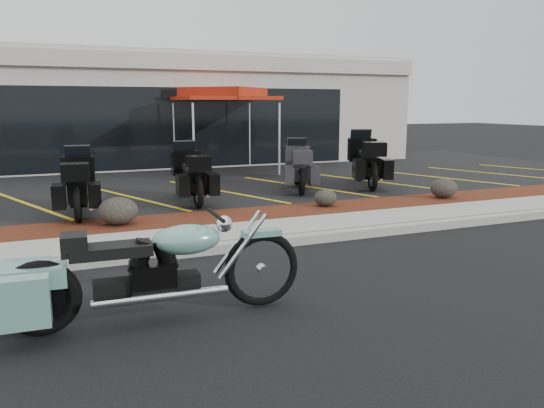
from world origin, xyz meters
name	(u,v)px	position (x,y,z in m)	size (l,w,h in m)	color
ground	(333,257)	(0.00, 0.00, 0.00)	(90.00, 90.00, 0.00)	black
curb	(307,238)	(0.00, 0.90, 0.07)	(24.00, 0.25, 0.15)	gray
sidewalk	(290,229)	(0.00, 1.60, 0.07)	(24.00, 1.20, 0.15)	gray
mulch_bed	(265,216)	(0.00, 2.80, 0.08)	(24.00, 1.20, 0.16)	#35110C
upper_lot	(197,181)	(0.00, 8.20, 0.07)	(26.00, 9.60, 0.15)	black
dealership_building	(155,111)	(0.00, 14.47, 2.01)	(18.00, 8.16, 4.00)	#A8A297
boulder_left	(118,211)	(-2.81, 2.76, 0.41)	(0.70, 0.58, 0.49)	black
boulder_mid	(325,198)	(1.40, 2.91, 0.34)	(0.50, 0.41, 0.35)	black
boulder_right	(444,188)	(4.37, 2.77, 0.38)	(0.64, 0.53, 0.45)	black
hero_cruiser	(262,258)	(-1.72, -1.44, 0.57)	(3.25, 0.82, 1.15)	#67A195
touring_black_front	(79,176)	(-3.34, 4.83, 0.80)	(2.22, 0.85, 1.29)	black
touring_black_mid	(185,168)	(-1.01, 5.30, 0.80)	(2.23, 0.85, 1.30)	black
touring_grey	(297,162)	(2.08, 5.80, 0.78)	(2.17, 0.83, 1.26)	#2C2D31
touring_black_rear	(360,155)	(4.06, 5.88, 0.87)	(2.48, 0.95, 1.44)	black
traffic_cone	(194,172)	(-0.17, 7.81, 0.37)	(0.30, 0.30, 0.44)	#EC3807
popup_canopy	(224,96)	(1.17, 9.20, 2.52)	(2.97, 2.97, 2.61)	silver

